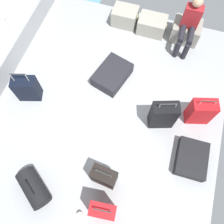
% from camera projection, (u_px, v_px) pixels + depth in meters
% --- Properties ---
extents(ground_plane, '(4.40, 5.20, 0.06)m').
position_uv_depth(ground_plane, '(108.00, 108.00, 4.58)').
color(ground_plane, '#939699').
extents(gunwale_port, '(0.06, 5.20, 0.45)m').
position_uv_depth(gunwale_port, '(4.00, 73.00, 4.61)').
color(gunwale_port, '#939699').
rests_on(gunwale_port, ground_plane).
extents(cargo_crate_0, '(0.58, 0.43, 0.39)m').
position_uv_depth(cargo_crate_0, '(125.00, 16.00, 5.25)').
color(cargo_crate_0, gray).
rests_on(cargo_crate_0, ground_plane).
extents(cargo_crate_1, '(0.64, 0.45, 0.36)m').
position_uv_depth(cargo_crate_1, '(152.00, 25.00, 5.17)').
color(cargo_crate_1, gray).
rests_on(cargo_crate_1, ground_plane).
extents(cargo_crate_2, '(0.63, 0.49, 0.41)m').
position_uv_depth(cargo_crate_2, '(186.00, 31.00, 5.06)').
color(cargo_crate_2, gray).
rests_on(cargo_crate_2, ground_plane).
extents(passenger_seated, '(0.34, 0.66, 1.11)m').
position_uv_depth(passenger_seated, '(190.00, 24.00, 4.64)').
color(passenger_seated, maroon).
rests_on(passenger_seated, ground_plane).
extents(suitcase_0, '(0.53, 0.68, 0.21)m').
position_uv_depth(suitcase_0, '(191.00, 159.00, 4.04)').
color(suitcase_0, black).
rests_on(suitcase_0, ground_plane).
extents(suitcase_1, '(0.48, 0.35, 0.74)m').
position_uv_depth(suitcase_1, '(201.00, 112.00, 4.18)').
color(suitcase_1, red).
rests_on(suitcase_1, ground_plane).
extents(suitcase_2, '(0.39, 0.24, 0.81)m').
position_uv_depth(suitcase_2, '(103.00, 211.00, 3.48)').
color(suitcase_2, red).
rests_on(suitcase_2, ground_plane).
extents(suitcase_3, '(0.50, 0.36, 0.82)m').
position_uv_depth(suitcase_3, '(163.00, 115.00, 4.11)').
color(suitcase_3, black).
rests_on(suitcase_3, ground_plane).
extents(suitcase_4, '(0.42, 0.26, 0.67)m').
position_uv_depth(suitcase_4, '(104.00, 177.00, 3.75)').
color(suitcase_4, black).
rests_on(suitcase_4, ground_plane).
extents(suitcase_5, '(0.75, 0.89, 0.26)m').
position_uv_depth(suitcase_5, '(112.00, 75.00, 4.70)').
color(suitcase_5, black).
rests_on(suitcase_5, ground_plane).
extents(suitcase_6, '(0.49, 0.37, 0.79)m').
position_uv_depth(suitcase_6, '(27.00, 89.00, 4.40)').
color(suitcase_6, black).
rests_on(suitcase_6, ground_plane).
extents(duffel_bag, '(0.70, 0.63, 0.47)m').
position_uv_depth(duffel_bag, '(34.00, 188.00, 3.79)').
color(duffel_bag, black).
rests_on(duffel_bag, ground_plane).
extents(paper_cup, '(0.08, 0.08, 0.10)m').
position_uv_depth(paper_cup, '(80.00, 214.00, 3.74)').
color(paper_cup, white).
rests_on(paper_cup, ground_plane).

